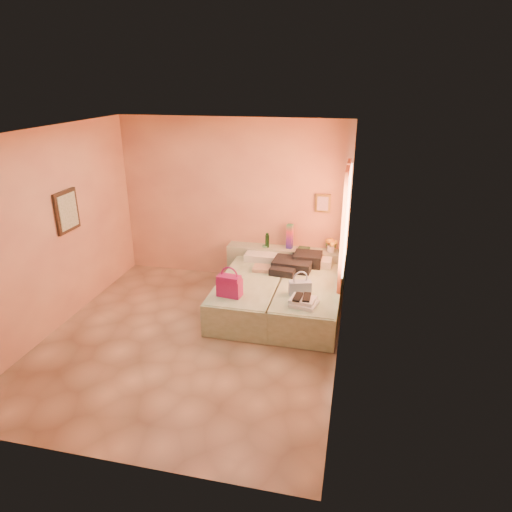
{
  "coord_description": "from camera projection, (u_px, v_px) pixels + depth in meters",
  "views": [
    {
      "loc": [
        2.09,
        -5.18,
        3.42
      ],
      "look_at": [
        0.72,
        0.85,
        0.97
      ],
      "focal_mm": 32.0,
      "sensor_mm": 36.0,
      "label": 1
    }
  ],
  "objects": [
    {
      "name": "khaki_garment",
      "position": [
        264.0,
        268.0,
        7.33
      ],
      "size": [
        0.35,
        0.28,
        0.06
      ],
      "primitive_type": "cube",
      "rotation": [
        0.0,
        0.0,
        0.04
      ],
      "color": "#A08367",
      "rests_on": "bed_left"
    },
    {
      "name": "magenta_handbag",
      "position": [
        230.0,
        285.0,
        6.43
      ],
      "size": [
        0.36,
        0.24,
        0.32
      ],
      "primitive_type": "cube",
      "rotation": [
        0.0,
        0.0,
        -0.14
      ],
      "color": "#A21359",
      "rests_on": "bed_left"
    },
    {
      "name": "towel_stack",
      "position": [
        304.0,
        302.0,
        6.2
      ],
      "size": [
        0.41,
        0.37,
        0.1
      ],
      "primitive_type": "cube",
      "rotation": [
        0.0,
        0.0,
        -0.22
      ],
      "color": "white",
      "rests_on": "bed_right"
    },
    {
      "name": "sandal_pair",
      "position": [
        302.0,
        297.0,
        6.19
      ],
      "size": [
        0.22,
        0.28,
        0.03
      ],
      "primitive_type": "cube",
      "rotation": [
        0.0,
        0.0,
        -0.09
      ],
      "color": "black",
      "rests_on": "towel_stack"
    },
    {
      "name": "headboard_ledge",
      "position": [
        286.0,
        266.0,
        7.97
      ],
      "size": [
        2.05,
        0.3,
        0.65
      ],
      "primitive_type": "cube",
      "color": "#A2AB8C",
      "rests_on": "ground"
    },
    {
      "name": "bed_left",
      "position": [
        251.0,
        293.0,
        7.12
      ],
      "size": [
        0.92,
        2.01,
        0.5
      ],
      "primitive_type": "cube",
      "rotation": [
        0.0,
        0.0,
        -0.01
      ],
      "color": "#AAC49E",
      "rests_on": "ground"
    },
    {
      "name": "bed_right",
      "position": [
        309.0,
        299.0,
        6.93
      ],
      "size": [
        0.92,
        2.01,
        0.5
      ],
      "primitive_type": "cube",
      "rotation": [
        0.0,
        0.0,
        -0.01
      ],
      "color": "#AAC49E",
      "rests_on": "ground"
    },
    {
      "name": "water_bottle",
      "position": [
        267.0,
        240.0,
        7.84
      ],
      "size": [
        0.09,
        0.09,
        0.25
      ],
      "primitive_type": "cylinder",
      "rotation": [
        0.0,
        0.0,
        -0.26
      ],
      "color": "#14381A",
      "rests_on": "headboard_ledge"
    },
    {
      "name": "clothes_pile",
      "position": [
        296.0,
        263.0,
        7.35
      ],
      "size": [
        0.7,
        0.7,
        0.2
      ],
      "primitive_type": "cube",
      "rotation": [
        0.0,
        0.0,
        -0.04
      ],
      "color": "black",
      "rests_on": "bed_right"
    },
    {
      "name": "small_dish",
      "position": [
        266.0,
        246.0,
        7.9
      ],
      "size": [
        0.15,
        0.15,
        0.03
      ],
      "primitive_type": "cylinder",
      "rotation": [
        0.0,
        0.0,
        -0.41
      ],
      "color": "#4F9166",
      "rests_on": "headboard_ledge"
    },
    {
      "name": "flower_vase",
      "position": [
        331.0,
        244.0,
        7.63
      ],
      "size": [
        0.28,
        0.28,
        0.28
      ],
      "primitive_type": "cube",
      "rotation": [
        0.0,
        0.0,
        0.32
      ],
      "color": "silver",
      "rests_on": "headboard_ledge"
    },
    {
      "name": "room_walls",
      "position": [
        214.0,
        204.0,
        6.19
      ],
      "size": [
        4.02,
        4.51,
        2.81
      ],
      "color": "#E7AA7B",
      "rests_on": "ground"
    },
    {
      "name": "rainbow_box",
      "position": [
        290.0,
        236.0,
        7.77
      ],
      "size": [
        0.11,
        0.11,
        0.43
      ],
      "primitive_type": "cube",
      "rotation": [
        0.0,
        0.0,
        -0.19
      ],
      "color": "#A21359",
      "rests_on": "headboard_ledge"
    },
    {
      "name": "green_book",
      "position": [
        304.0,
        248.0,
        7.8
      ],
      "size": [
        0.2,
        0.16,
        0.03
      ],
      "primitive_type": "cube",
      "rotation": [
        0.0,
        0.0,
        -0.11
      ],
      "color": "#25452A",
      "rests_on": "headboard_ledge"
    },
    {
      "name": "blue_handbag",
      "position": [
        300.0,
        288.0,
        6.5
      ],
      "size": [
        0.34,
        0.22,
        0.2
      ],
      "primitive_type": "cube",
      "rotation": [
        0.0,
        0.0,
        0.29
      ],
      "color": "#395B89",
      "rests_on": "bed_right"
    },
    {
      "name": "ground",
      "position": [
        192.0,
        338.0,
        6.38
      ],
      "size": [
        4.5,
        4.5,
        0.0
      ],
      "primitive_type": "plane",
      "color": "tan",
      "rests_on": "ground"
    }
  ]
}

